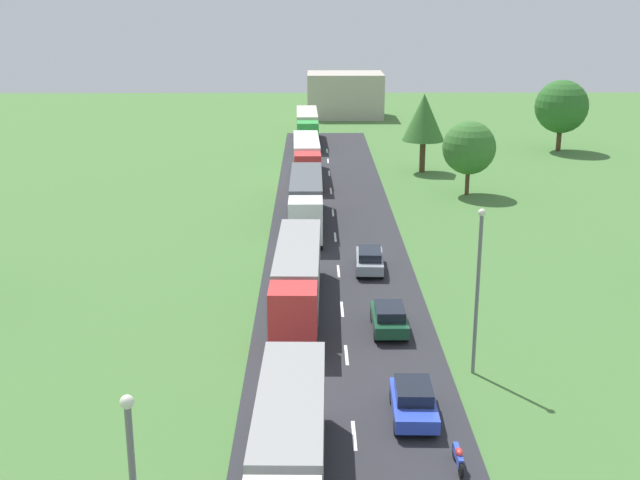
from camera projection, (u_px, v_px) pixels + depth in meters
name	position (u px, v px, depth m)	size (l,w,h in m)	color
road	(347.00, 365.00, 40.81)	(10.00, 140.00, 0.06)	#2B2B30
lane_marking_centre	(350.00, 390.00, 38.17)	(0.16, 122.73, 0.01)	white
truck_lead	(289.00, 448.00, 29.47)	(2.73, 12.37, 3.49)	white
truck_second	(297.00, 276.00, 47.22)	(2.75, 13.96, 3.57)	red
truck_third	(306.00, 199.00, 64.42)	(2.51, 13.88, 3.71)	white
truck_fourth	(307.00, 157.00, 80.80)	(2.78, 13.44, 3.73)	red
truck_fifth	(307.00, 126.00, 99.75)	(2.73, 13.67, 3.75)	green
car_second	(414.00, 401.00, 35.48)	(1.97, 4.09, 1.48)	blue
car_third	(389.00, 318.00, 44.57)	(1.84, 4.08, 1.50)	#19472D
car_fourth	(370.00, 259.00, 54.27)	(1.95, 4.51, 1.50)	#8C939E
motorcycle_courier	(458.00, 457.00, 31.79)	(0.28, 1.94, 0.91)	black
lamppost_second	(478.00, 284.00, 38.68)	(0.36, 0.36, 8.25)	slate
tree_maple	(562.00, 107.00, 94.50)	(6.08, 6.08, 8.20)	#513823
tree_pine	(424.00, 118.00, 83.11)	(4.30, 4.30, 8.00)	#513823
tree_elm	(469.00, 148.00, 73.97)	(4.82, 4.82, 6.75)	#513823
distant_building	(345.00, 95.00, 121.24)	(11.03, 8.47, 6.43)	#B2A899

